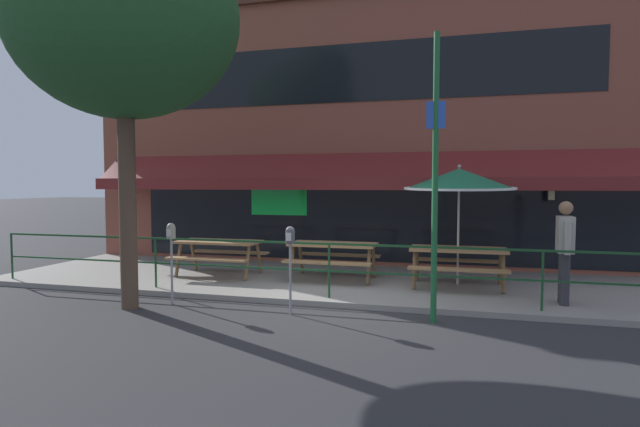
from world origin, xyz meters
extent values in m
plane|color=#2D2D30|center=(0.00, 0.00, 0.00)|extent=(120.00, 120.00, 0.00)
cube|color=gray|center=(0.00, 2.00, 0.05)|extent=(15.00, 4.00, 0.10)
cube|color=brown|center=(0.00, 4.25, 3.33)|extent=(15.00, 0.50, 6.66)
cube|color=black|center=(0.00, 3.99, 4.80)|extent=(10.50, 0.02, 1.40)
cube|color=black|center=(0.00, 3.99, 1.35)|extent=(12.00, 0.02, 2.30)
cube|color=#19D84C|center=(-2.25, 3.97, 1.65)|extent=(1.50, 0.02, 0.70)
cube|color=maroon|center=(0.00, 3.45, 2.50)|extent=(13.80, 0.92, 0.70)
cube|color=maroon|center=(0.00, 2.94, 2.10)|extent=(13.80, 0.08, 0.28)
cube|color=black|center=(4.12, 3.86, 2.03)|extent=(0.04, 0.28, 0.04)
cube|color=black|center=(4.12, 3.72, 1.85)|extent=(0.18, 0.18, 0.28)
cube|color=beige|center=(4.12, 3.72, 1.85)|extent=(0.13, 0.19, 0.20)
cylinder|color=#194723|center=(-6.90, 0.30, 0.57)|extent=(0.04, 0.04, 0.95)
cylinder|color=#194723|center=(-3.45, 0.30, 0.57)|extent=(0.04, 0.04, 0.95)
cylinder|color=#194723|center=(0.00, 0.30, 0.57)|extent=(0.04, 0.04, 0.95)
cylinder|color=#194723|center=(3.45, 0.30, 0.57)|extent=(0.04, 0.04, 0.95)
cube|color=#194723|center=(0.00, 0.30, 1.05)|extent=(13.80, 0.04, 0.04)
cube|color=#194723|center=(0.00, 0.30, 0.57)|extent=(13.80, 0.03, 0.03)
cube|color=#997047|center=(-2.84, 1.76, 0.84)|extent=(1.80, 0.80, 0.05)
cube|color=#997047|center=(-2.84, 1.18, 0.54)|extent=(1.80, 0.26, 0.04)
cube|color=#997047|center=(-2.84, 2.34, 0.54)|extent=(1.80, 0.26, 0.04)
cylinder|color=brown|center=(-2.04, 1.44, 0.47)|extent=(0.07, 0.30, 0.73)
cylinder|color=brown|center=(-2.04, 2.08, 0.47)|extent=(0.07, 0.30, 0.73)
cylinder|color=brown|center=(-3.64, 1.44, 0.47)|extent=(0.07, 0.30, 0.73)
cylinder|color=brown|center=(-3.64, 2.08, 0.47)|extent=(0.07, 0.30, 0.73)
cube|color=#997047|center=(-0.33, 1.95, 0.84)|extent=(1.80, 0.80, 0.05)
cube|color=#997047|center=(-0.33, 1.37, 0.54)|extent=(1.80, 0.26, 0.04)
cube|color=#997047|center=(-0.33, 2.53, 0.54)|extent=(1.80, 0.26, 0.04)
cylinder|color=brown|center=(0.47, 1.64, 0.47)|extent=(0.07, 0.30, 0.73)
cylinder|color=brown|center=(0.47, 2.27, 0.47)|extent=(0.07, 0.30, 0.73)
cylinder|color=brown|center=(-1.13, 1.64, 0.47)|extent=(0.07, 0.30, 0.73)
cylinder|color=brown|center=(-1.13, 2.27, 0.47)|extent=(0.07, 0.30, 0.73)
cube|color=#997047|center=(2.18, 1.81, 0.84)|extent=(1.80, 0.80, 0.05)
cube|color=#997047|center=(2.18, 1.23, 0.54)|extent=(1.80, 0.26, 0.04)
cube|color=#997047|center=(2.18, 2.39, 0.54)|extent=(1.80, 0.26, 0.04)
cylinder|color=brown|center=(2.98, 1.49, 0.47)|extent=(0.07, 0.30, 0.73)
cylinder|color=brown|center=(2.98, 2.13, 0.47)|extent=(0.07, 0.30, 0.73)
cylinder|color=brown|center=(1.38, 1.49, 0.47)|extent=(0.07, 0.30, 0.73)
cylinder|color=brown|center=(1.38, 2.13, 0.47)|extent=(0.07, 0.30, 0.73)
cylinder|color=#B7B2A8|center=(2.18, 2.08, 1.25)|extent=(0.04, 0.04, 2.30)
cone|color=#1E6B47|center=(2.18, 2.08, 2.20)|extent=(2.10, 2.11, 0.45)
cylinder|color=white|center=(2.18, 2.08, 2.01)|extent=(2.14, 2.14, 0.09)
sphere|color=#B7B2A8|center=(2.18, 2.08, 2.44)|extent=(0.07, 0.07, 0.07)
cylinder|color=#333338|center=(3.87, 0.97, 0.53)|extent=(0.15, 0.15, 0.86)
cylinder|color=#333338|center=(3.87, 0.77, 0.53)|extent=(0.15, 0.15, 0.86)
cube|color=#B2ADA3|center=(3.87, 0.87, 1.26)|extent=(0.26, 0.41, 0.60)
cylinder|color=#B2ADA3|center=(3.88, 1.13, 1.23)|extent=(0.10, 0.10, 0.54)
cylinder|color=#B2ADA3|center=(3.86, 0.61, 1.23)|extent=(0.10, 0.10, 0.54)
sphere|color=#9E7051|center=(3.87, 0.87, 1.70)|extent=(0.22, 0.22, 0.22)
cylinder|color=gray|center=(-2.62, -0.48, 0.57)|extent=(0.04, 0.04, 1.15)
cylinder|color=gray|center=(-2.62, -0.48, 1.25)|extent=(0.15, 0.15, 0.20)
sphere|color=gray|center=(-2.62, -0.48, 1.35)|extent=(0.14, 0.14, 0.14)
cube|color=silver|center=(-2.62, -0.56, 1.26)|extent=(0.08, 0.01, 0.13)
cylinder|color=gray|center=(-0.42, -0.58, 0.57)|extent=(0.04, 0.04, 1.15)
cylinder|color=#4C4C51|center=(-0.42, -0.58, 1.25)|extent=(0.15, 0.15, 0.20)
sphere|color=#4C4C51|center=(-0.42, -0.58, 1.35)|extent=(0.14, 0.14, 0.14)
cube|color=silver|center=(-0.42, -0.67, 1.26)|extent=(0.08, 0.01, 0.13)
cylinder|color=#1E6033|center=(1.82, -0.45, 2.16)|extent=(0.09, 0.09, 4.32)
cube|color=blue|center=(1.82, -0.47, 3.11)|extent=(0.28, 0.02, 0.40)
cylinder|color=brown|center=(-3.16, -0.90, 1.77)|extent=(0.28, 0.28, 3.55)
ellipsoid|color=#235128|center=(-3.16, -0.90, 4.79)|extent=(3.83, 3.44, 3.25)
camera|label=1|loc=(2.10, -8.08, 2.09)|focal=28.00mm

